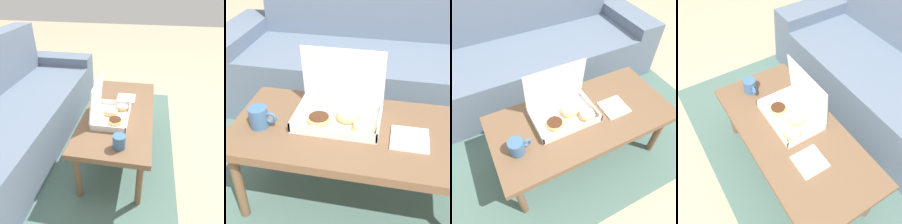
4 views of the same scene
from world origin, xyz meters
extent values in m
plane|color=tan|center=(0.00, 0.00, 0.00)|extent=(12.00, 12.00, 0.00)
cube|color=#4C6B60|center=(0.00, 0.30, 0.01)|extent=(2.36, 1.88, 0.01)
cube|color=slate|center=(0.00, 0.65, 0.22)|extent=(1.76, 0.60, 0.43)
cube|color=slate|center=(0.00, 1.05, 0.46)|extent=(1.76, 0.20, 0.92)
cube|color=slate|center=(1.00, 0.75, 0.27)|extent=(0.24, 0.80, 0.54)
cube|color=brown|center=(0.00, -0.15, 0.42)|extent=(1.12, 0.54, 0.04)
cylinder|color=brown|center=(-0.50, -0.36, 0.20)|extent=(0.04, 0.04, 0.40)
cylinder|color=brown|center=(0.50, -0.36, 0.20)|extent=(0.04, 0.04, 0.40)
cylinder|color=brown|center=(-0.50, 0.06, 0.20)|extent=(0.04, 0.04, 0.40)
cylinder|color=brown|center=(0.50, 0.06, 0.20)|extent=(0.04, 0.04, 0.40)
cube|color=white|center=(-0.10, -0.11, 0.44)|extent=(0.38, 0.26, 0.01)
cube|color=white|center=(-0.10, -0.24, 0.47)|extent=(0.38, 0.01, 0.04)
cube|color=white|center=(-0.10, 0.01, 0.47)|extent=(0.38, 0.01, 0.04)
cube|color=white|center=(-0.29, -0.11, 0.47)|extent=(0.01, 0.26, 0.04)
cube|color=white|center=(0.08, -0.11, 0.47)|extent=(0.01, 0.26, 0.04)
cube|color=white|center=(-0.10, 0.00, 0.62)|extent=(0.38, 0.04, 0.26)
torus|color=#E0B266|center=(-0.18, -0.15, 0.46)|extent=(0.10, 0.10, 0.03)
cylinder|color=#472614|center=(-0.18, -0.15, 0.47)|extent=(0.09, 0.09, 0.02)
torus|color=#E0B266|center=(-0.06, -0.10, 0.46)|extent=(0.11, 0.11, 0.03)
cylinder|color=pink|center=(-0.06, -0.10, 0.47)|extent=(0.10, 0.10, 0.01)
torus|color=#E0B266|center=(0.02, -0.17, 0.46)|extent=(0.10, 0.10, 0.03)
cylinder|color=pink|center=(0.02, -0.17, 0.47)|extent=(0.09, 0.09, 0.01)
cylinder|color=#3D6693|center=(-0.43, -0.22, 0.49)|extent=(0.08, 0.08, 0.09)
torus|color=#3D6693|center=(-0.37, -0.22, 0.49)|extent=(0.06, 0.01, 0.06)
cube|color=white|center=(0.21, -0.19, 0.45)|extent=(0.16, 0.16, 0.01)
camera|label=1|loc=(-1.47, -0.36, 1.37)|focal=35.00mm
camera|label=2|loc=(0.13, -1.23, 1.25)|focal=50.00mm
camera|label=3|loc=(-0.48, -0.87, 1.46)|focal=35.00mm
camera|label=4|loc=(0.75, -0.64, 1.67)|focal=42.00mm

